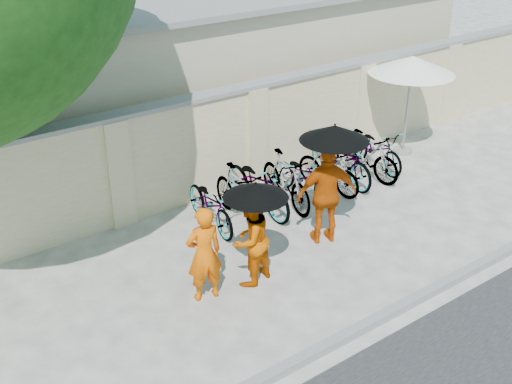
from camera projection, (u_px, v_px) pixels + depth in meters
ground at (270, 283)px, 10.07m from camera, size 80.00×80.00×0.00m
kerb at (345, 336)px, 8.82m from camera, size 40.00×0.16×0.12m
compound_wall at (211, 146)px, 12.45m from camera, size 20.00×0.30×2.00m
building_behind at (160, 65)px, 15.44m from camera, size 14.00×6.00×3.20m
monk_left at (204, 254)px, 9.40m from camera, size 0.61×0.45×1.53m
monk_center at (250, 239)px, 9.77m from camera, size 0.86×0.75×1.53m
parasol_center at (256, 190)px, 9.36m from camera, size 0.98×0.98×0.86m
monk_right at (327, 194)px, 10.84m from camera, size 1.13×0.80×1.79m
parasol_right at (335, 133)px, 10.29m from camera, size 1.14×1.14×1.15m
patio_umbrella at (412, 66)px, 13.81m from camera, size 1.97×1.97×2.24m
bike_0 at (211, 204)px, 11.49m from camera, size 0.78×1.76×0.89m
bike_1 at (239, 195)px, 11.65m from camera, size 0.63×1.76×1.04m
bike_2 at (258, 185)px, 12.03m from camera, size 0.73×1.99×1.04m
bike_3 at (286, 180)px, 12.19m from camera, size 0.73×1.80×1.05m
bike_4 at (305, 176)px, 12.56m from camera, size 0.79×1.74×0.89m
bike_5 at (328, 169)px, 12.76m from camera, size 0.64×1.63×0.95m
bike_6 at (342, 159)px, 13.16m from camera, size 0.79×1.94×1.00m
bike_7 at (367, 156)px, 13.31m from camera, size 0.63×1.70×1.00m
bike_8 at (376, 148)px, 13.78m from camera, size 0.80×1.77×0.90m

